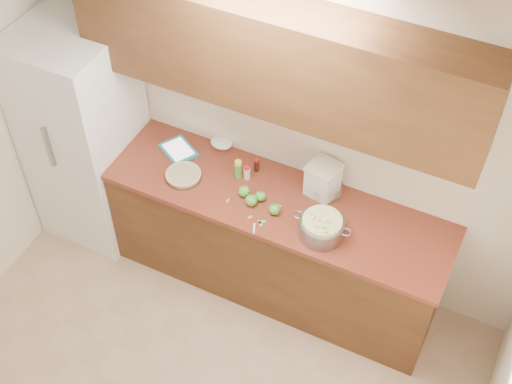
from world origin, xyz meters
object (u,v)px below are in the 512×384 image
at_px(pie, 183,175).
at_px(tablet, 178,150).
at_px(colander, 322,227).
at_px(flour_canister, 323,179).

xyz_separation_m(pie, tablet, (-0.16, 0.21, -0.01)).
bearing_deg(pie, tablet, 128.00).
bearing_deg(colander, flour_canister, 111.76).
relative_size(pie, colander, 0.66).
distance_m(colander, flour_canister, 0.38).
distance_m(flour_canister, tablet, 1.09).
height_order(pie, flour_canister, flour_canister).
relative_size(pie, flour_canister, 1.03).
bearing_deg(flour_canister, colander, -68.24).
height_order(pie, colander, colander).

